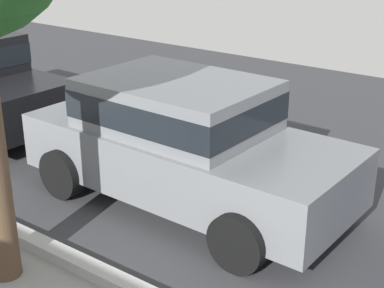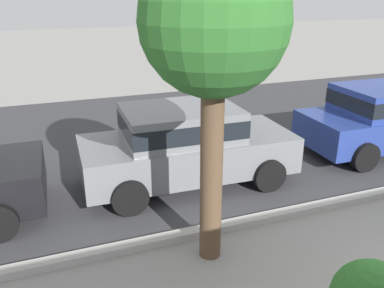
% 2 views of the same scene
% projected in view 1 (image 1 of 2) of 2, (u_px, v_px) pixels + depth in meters
% --- Properties ---
extents(parked_car_grey, '(4.14, 2.00, 1.56)m').
position_uv_depth(parked_car_grey, '(183.00, 138.00, 6.98)').
color(parked_car_grey, slate).
rests_on(parked_car_grey, ground).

